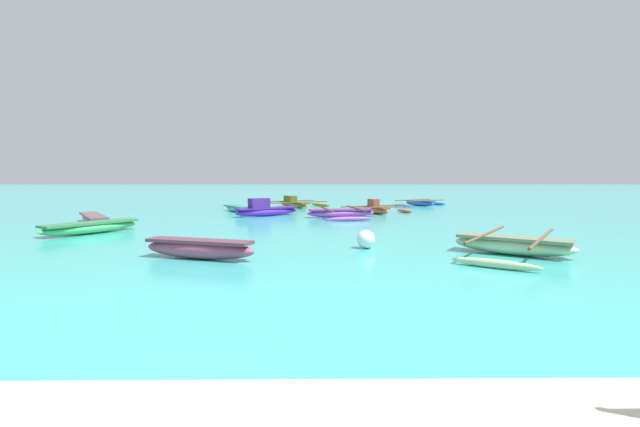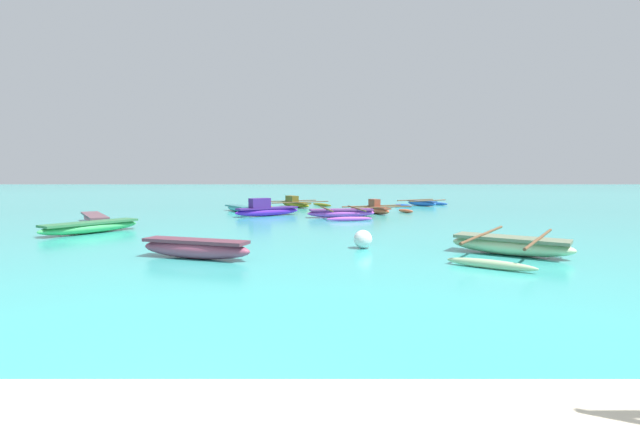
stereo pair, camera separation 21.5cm
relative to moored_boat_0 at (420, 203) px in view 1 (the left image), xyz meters
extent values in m
ellipsoid|color=blue|center=(0.00, 0.00, -0.01)|extent=(1.85, 2.38, 0.37)
cube|color=navy|center=(0.00, 0.00, 0.13)|extent=(1.72, 2.20, 0.08)
cylinder|color=brown|center=(0.32, -0.47, 0.19)|extent=(2.96, 2.03, 0.07)
cylinder|color=brown|center=(-0.32, 0.47, 0.19)|extent=(2.96, 2.03, 0.07)
ellipsoid|color=blue|center=(1.46, 0.99, -0.10)|extent=(1.04, 1.40, 0.20)
ellipsoid|color=blue|center=(-1.46, -0.99, -0.10)|extent=(1.04, 1.40, 0.20)
ellipsoid|color=olive|center=(-8.67, -1.22, -0.02)|extent=(2.38, 3.55, 0.35)
cube|color=brown|center=(-8.67, -1.22, 0.11)|extent=(2.21, 3.28, 0.08)
cube|color=brown|center=(-8.90, -0.82, 0.35)|extent=(0.94, 1.16, 0.39)
cylinder|color=brown|center=(-8.24, -1.96, 0.17)|extent=(3.58, 2.10, 0.07)
cylinder|color=brown|center=(-9.09, -0.49, 0.17)|extent=(3.58, 2.10, 0.07)
ellipsoid|color=olive|center=(-6.90, -0.20, -0.10)|extent=(1.42, 2.25, 0.20)
ellipsoid|color=olive|center=(-10.44, -2.25, -0.10)|extent=(1.42, 2.25, 0.20)
ellipsoid|color=#5D23C5|center=(-9.69, -7.68, 0.02)|extent=(3.28, 2.57, 0.44)
cube|color=#402079|center=(-9.69, -7.68, 0.20)|extent=(3.03, 2.39, 0.08)
cube|color=#402079|center=(-10.06, -7.94, 0.48)|extent=(1.12, 1.01, 0.48)
ellipsoid|color=#DF613C|center=(-3.94, -6.45, -0.01)|extent=(1.34, 2.27, 0.37)
cube|color=brown|center=(-3.94, -6.45, 0.13)|extent=(1.25, 2.10, 0.08)
cube|color=brown|center=(-4.06, -6.19, 0.38)|extent=(0.61, 0.74, 0.41)
cylinder|color=brown|center=(-3.73, -6.92, 0.19)|extent=(3.42, 1.58, 0.07)
cylinder|color=brown|center=(-4.15, -5.98, 0.19)|extent=(3.42, 1.58, 0.07)
ellipsoid|color=#DF613C|center=(-2.25, -5.69, -0.10)|extent=(0.73, 1.32, 0.20)
ellipsoid|color=#DF613C|center=(-5.64, -7.20, -0.10)|extent=(0.73, 1.32, 0.20)
ellipsoid|color=#B249C9|center=(-5.98, -8.55, 0.01)|extent=(3.44, 1.27, 0.42)
cube|color=#6E347B|center=(-5.98, -8.55, 0.18)|extent=(3.17, 1.20, 0.08)
cylinder|color=brown|center=(-5.23, -8.43, 0.24)|extent=(0.63, 3.54, 0.07)
cylinder|color=brown|center=(-6.72, -8.67, 0.24)|extent=(0.63, 3.54, 0.07)
ellipsoid|color=#B249C9|center=(-6.26, -6.79, -0.10)|extent=(2.11, 0.53, 0.20)
ellipsoid|color=#B249C9|center=(-5.70, -10.32, -0.10)|extent=(2.11, 0.53, 0.20)
ellipsoid|color=#45B4BE|center=(-11.73, -4.89, -0.03)|extent=(2.08, 2.73, 0.34)
cube|color=#327075|center=(-11.73, -4.89, 0.10)|extent=(1.94, 2.53, 0.08)
ellipsoid|color=#44BB65|center=(-15.10, -14.44, 0.00)|extent=(2.59, 3.32, 0.40)
cube|color=#327344|center=(-15.10, -14.44, 0.17)|extent=(2.41, 3.08, 0.08)
ellipsoid|color=#97425E|center=(-10.03, -19.19, 0.03)|extent=(2.95, 1.44, 0.47)
cube|color=brown|center=(-10.03, -19.19, 0.23)|extent=(2.72, 1.34, 0.08)
ellipsoid|color=#ACC996|center=(-2.21, -18.71, 0.03)|extent=(2.85, 2.33, 0.46)
cube|color=slate|center=(-2.21, -18.71, 0.22)|extent=(2.64, 2.17, 0.08)
cylinder|color=brown|center=(-1.67, -19.09, 0.28)|extent=(2.37, 3.34, 0.07)
cylinder|color=brown|center=(-2.74, -18.34, 0.28)|extent=(2.37, 3.34, 0.07)
ellipsoid|color=#ACC996|center=(-1.05, -17.06, -0.10)|extent=(1.65, 1.24, 0.20)
ellipsoid|color=#ACC996|center=(-3.36, -20.36, -0.10)|extent=(1.65, 1.24, 0.20)
ellipsoid|color=#9A6172|center=(-16.66, -11.26, -0.01)|extent=(2.92, 3.85, 0.38)
cube|color=brown|center=(-16.66, -11.26, 0.15)|extent=(2.71, 3.56, 0.08)
sphere|color=white|center=(-5.83, -17.70, 0.06)|extent=(0.51, 0.51, 0.51)
camera|label=1|loc=(-7.24, -29.40, 1.75)|focal=24.00mm
camera|label=2|loc=(-7.02, -29.40, 1.75)|focal=24.00mm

